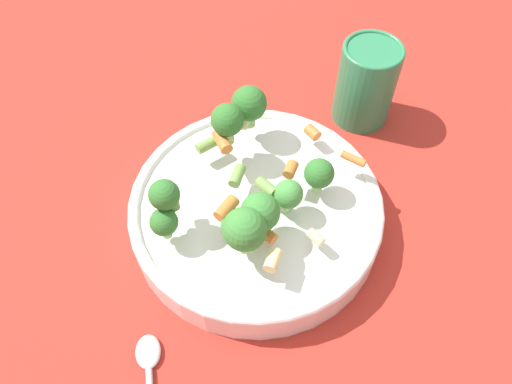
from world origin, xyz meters
name	(u,v)px	position (x,y,z in m)	size (l,w,h in m)	color
ground_plane	(256,221)	(0.00, 0.00, 0.00)	(3.00, 3.00, 0.00)	#B72D23
bowl	(256,210)	(0.00, 0.00, 0.03)	(0.29, 0.29, 0.05)	white
pasta_salad	(245,180)	(-0.01, -0.01, 0.09)	(0.20, 0.21, 0.08)	#8CB766
cup	(366,83)	(0.07, 0.22, 0.06)	(0.08, 0.08, 0.12)	#2D7F51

